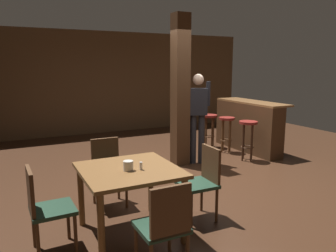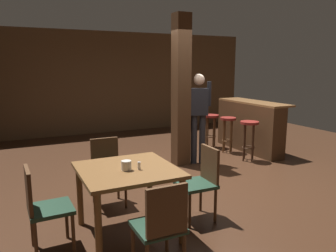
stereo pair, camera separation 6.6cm
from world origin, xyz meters
name	(u,v)px [view 2 (the right image)]	position (x,y,z in m)	size (l,w,h in m)	color
ground_plane	(201,177)	(0.00, 0.00, 0.00)	(10.80, 10.80, 0.00)	#382114
wall_back	(119,82)	(0.00, 4.50, 1.40)	(8.00, 0.10, 2.80)	brown
pillar	(181,91)	(0.05, 0.84, 1.40)	(0.28, 0.28, 2.80)	#422816
dining_table	(128,178)	(-1.72, -1.26, 0.65)	(1.03, 1.03, 0.77)	brown
chair_east	(201,179)	(-0.79, -1.30, 0.51)	(0.43, 0.43, 0.89)	#1E3828
chair_north	(107,168)	(-1.71, -0.37, 0.51)	(0.42, 0.42, 0.89)	#1E3828
chair_west	(42,205)	(-2.61, -1.26, 0.51)	(0.43, 0.43, 0.89)	#1E3828
chair_south	(161,224)	(-1.72, -2.14, 0.51)	(0.42, 0.42, 0.89)	#1E3828
napkin_cup	(126,166)	(-1.76, -1.33, 0.82)	(0.11, 0.11, 0.11)	beige
salt_shaker	(139,166)	(-1.63, -1.37, 0.81)	(0.03, 0.03, 0.09)	silver
standing_person	(199,112)	(0.38, 0.74, 1.00)	(0.46, 0.32, 1.72)	black
bar_counter	(249,126)	(1.90, 1.08, 0.56)	(0.56, 1.85, 1.10)	brown
bar_stool_near	(249,131)	(1.38, 0.46, 0.60)	(0.36, 0.36, 0.79)	maroon
bar_stool_mid	(228,126)	(1.39, 1.17, 0.57)	(0.34, 0.34, 0.77)	maroon
bar_stool_far	(211,123)	(1.30, 1.71, 0.57)	(0.36, 0.36, 0.76)	maroon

